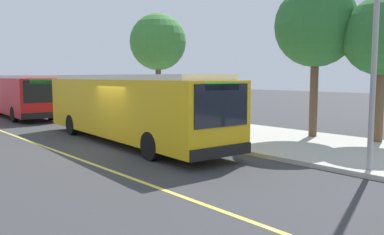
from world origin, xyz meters
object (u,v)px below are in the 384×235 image
at_px(transit_bus_main, 128,106).
at_px(transit_bus_second, 19,94).
at_px(route_sign_post, 199,97).
at_px(pedestrian_commuter, 182,113).
at_px(waiting_bench, 205,119).

distance_m(transit_bus_main, transit_bus_second, 14.59).
bearing_deg(transit_bus_second, transit_bus_main, 0.30).
xyz_separation_m(transit_bus_main, transit_bus_second, (-14.59, -0.08, -0.00)).
bearing_deg(transit_bus_second, route_sign_post, 9.35).
distance_m(transit_bus_main, pedestrian_commuter, 2.93).
bearing_deg(route_sign_post, transit_bus_main, -123.06).
distance_m(transit_bus_second, waiting_bench, 14.90).
bearing_deg(transit_bus_main, transit_bus_second, -179.70).
xyz_separation_m(waiting_bench, route_sign_post, (2.38, -2.58, 1.32)).
height_order(waiting_bench, pedestrian_commuter, pedestrian_commuter).
height_order(transit_bus_main, transit_bus_second, same).
relative_size(transit_bus_second, route_sign_post, 3.98).
height_order(route_sign_post, pedestrian_commuter, route_sign_post).
distance_m(waiting_bench, route_sign_post, 3.75).
relative_size(transit_bus_main, route_sign_post, 4.47).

